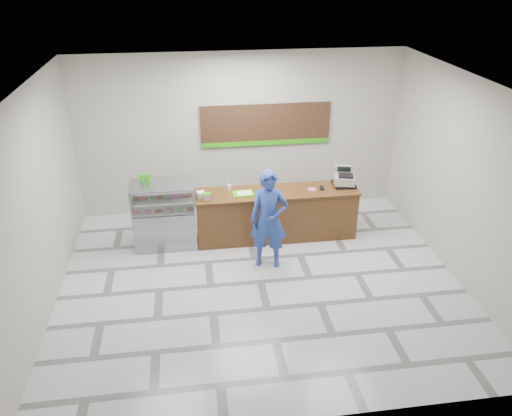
{
  "coord_description": "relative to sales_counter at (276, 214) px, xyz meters",
  "views": [
    {
      "loc": [
        -1.1,
        -7.24,
        5.23
      ],
      "look_at": [
        0.04,
        0.9,
        1.02
      ],
      "focal_mm": 35.0,
      "sensor_mm": 36.0,
      "label": 1
    }
  ],
  "objects": [
    {
      "name": "green_cup_left",
      "position": [
        -2.59,
        0.19,
        0.88
      ],
      "size": [
        0.09,
        0.09,
        0.14
      ],
      "primitive_type": "cylinder",
      "color": "#28A70E",
      "rests_on": "display_case"
    },
    {
      "name": "napkin_box",
      "position": [
        -1.5,
        -0.07,
        0.57
      ],
      "size": [
        0.16,
        0.16,
        0.12
      ],
      "primitive_type": "cube",
      "rotation": [
        0.0,
        0.0,
        0.14
      ],
      "color": "white",
      "rests_on": "sales_counter"
    },
    {
      "name": "cash_register",
      "position": [
        1.39,
        0.1,
        0.66
      ],
      "size": [
        0.5,
        0.52,
        0.39
      ],
      "rotation": [
        0.0,
        0.0,
        -0.26
      ],
      "color": "black",
      "rests_on": "sales_counter"
    },
    {
      "name": "card_terminal",
      "position": [
        0.91,
        -0.02,
        0.53
      ],
      "size": [
        0.1,
        0.16,
        0.04
      ],
      "primitive_type": "cube",
      "rotation": [
        0.0,
        0.0,
        -0.2
      ],
      "color": "black",
      "rests_on": "sales_counter"
    },
    {
      "name": "back_wall",
      "position": [
        -0.55,
        1.45,
        1.23
      ],
      "size": [
        7.0,
        0.0,
        7.0
      ],
      "primitive_type": "plane",
      "rotation": [
        1.57,
        0.0,
        0.0
      ],
      "color": "#B1ACA3",
      "rests_on": "floor"
    },
    {
      "name": "serving_tray",
      "position": [
        -0.67,
        -0.03,
        0.52
      ],
      "size": [
        0.41,
        0.31,
        0.02
      ],
      "rotation": [
        0.0,
        0.0,
        0.04
      ],
      "color": "#36D602",
      "rests_on": "sales_counter"
    },
    {
      "name": "display_case",
      "position": [
        -2.22,
        -0.0,
        0.16
      ],
      "size": [
        1.22,
        0.72,
        1.33
      ],
      "color": "gray",
      "rests_on": "floor"
    },
    {
      "name": "floor",
      "position": [
        -0.55,
        -1.55,
        -0.52
      ],
      "size": [
        7.0,
        7.0,
        0.0
      ],
      "primitive_type": "plane",
      "color": "silver",
      "rests_on": "ground"
    },
    {
      "name": "straw_cup",
      "position": [
        -0.92,
        0.19,
        0.57
      ],
      "size": [
        0.07,
        0.07,
        0.11
      ],
      "primitive_type": "cylinder",
      "color": "silver",
      "rests_on": "sales_counter"
    },
    {
      "name": "ceiling",
      "position": [
        -0.55,
        -1.55,
        2.98
      ],
      "size": [
        7.0,
        7.0,
        0.0
      ],
      "primitive_type": "plane",
      "rotation": [
        3.14,
        0.0,
        0.0
      ],
      "color": "silver",
      "rests_on": "back_wall"
    },
    {
      "name": "promo_box",
      "position": [
        -1.39,
        -0.21,
        0.59
      ],
      "size": [
        0.17,
        0.11,
        0.15
      ],
      "primitive_type": "cube",
      "rotation": [
        0.0,
        0.0,
        0.01
      ],
      "color": "#28A70E",
      "rests_on": "sales_counter"
    },
    {
      "name": "menu_board",
      "position": [
        -0.0,
        1.41,
        1.42
      ],
      "size": [
        2.8,
        0.06,
        0.9
      ],
      "color": "black",
      "rests_on": "back_wall"
    },
    {
      "name": "green_cup_right",
      "position": [
        -2.47,
        0.17,
        0.89
      ],
      "size": [
        0.1,
        0.1,
        0.15
      ],
      "primitive_type": "cylinder",
      "color": "#28A70E",
      "rests_on": "display_case"
    },
    {
      "name": "donut_decal",
      "position": [
        0.72,
        -0.01,
        0.52
      ],
      "size": [
        0.17,
        0.17,
        0.0
      ],
      "primitive_type": "cylinder",
      "color": "pink",
      "rests_on": "sales_counter"
    },
    {
      "name": "customer",
      "position": [
        -0.32,
        -0.98,
        0.43
      ],
      "size": [
        0.77,
        0.59,
        1.88
      ],
      "primitive_type": "imported",
      "rotation": [
        0.0,
        0.0,
        -0.22
      ],
      "color": "#264199",
      "rests_on": "floor"
    },
    {
      "name": "sales_counter",
      "position": [
        0.0,
        0.0,
        0.0
      ],
      "size": [
        3.26,
        0.76,
        1.03
      ],
      "color": "brown",
      "rests_on": "floor"
    }
  ]
}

